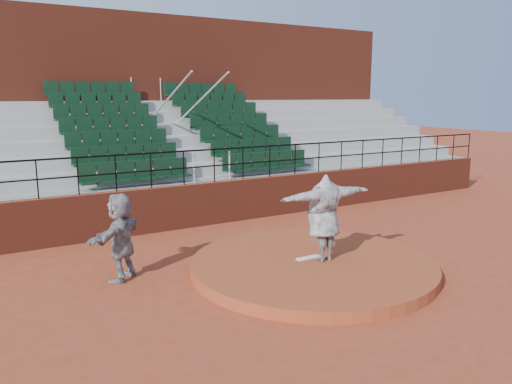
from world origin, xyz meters
TOP-DOWN VIEW (x-y plane):
  - ground at (0.00, 0.00)m, footprint 90.00×90.00m
  - pitchers_mound at (0.00, 0.00)m, footprint 5.50×5.50m
  - pitching_rubber at (0.00, 0.15)m, footprint 0.60×0.15m
  - boundary_wall at (0.00, 5.00)m, footprint 24.00×0.30m
  - wall_railing at (0.00, 5.00)m, footprint 24.04×0.05m
  - seating_deck at (0.00, 8.65)m, footprint 24.00×5.97m
  - press_box_facade at (0.00, 12.60)m, footprint 24.00×3.00m
  - pitcher at (0.20, -0.12)m, footprint 2.41×0.67m
  - fielder at (-3.83, 1.68)m, footprint 1.67×1.60m

SIDE VIEW (x-z plane):
  - ground at x=0.00m, z-range 0.00..0.00m
  - pitchers_mound at x=0.00m, z-range 0.00..0.25m
  - pitching_rubber at x=0.00m, z-range 0.25..0.28m
  - boundary_wall at x=0.00m, z-range 0.00..1.30m
  - fielder at x=-3.83m, z-range 0.00..1.89m
  - pitcher at x=0.20m, z-range 0.25..2.21m
  - seating_deck at x=0.00m, z-range -0.87..3.76m
  - wall_railing at x=0.00m, z-range 1.52..2.54m
  - press_box_facade at x=0.00m, z-range 0.00..7.10m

